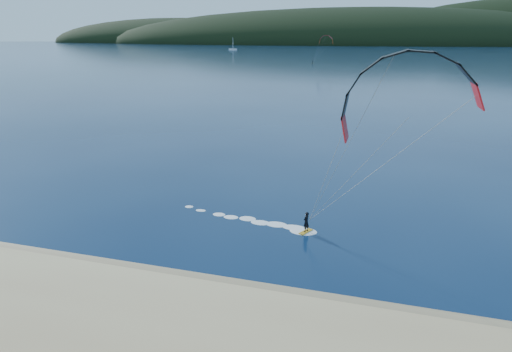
{
  "coord_description": "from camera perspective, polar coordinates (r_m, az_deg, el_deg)",
  "views": [
    {
      "loc": [
        12.15,
        -15.15,
        13.48
      ],
      "look_at": [
        4.89,
        10.0,
        5.0
      ],
      "focal_mm": 30.53,
      "sensor_mm": 36.0,
      "label": 1
    }
  ],
  "objects": [
    {
      "name": "kitesurfer_far",
      "position": [
        220.27,
        9.13,
        16.86
      ],
      "size": [
        11.03,
        8.13,
        13.16
      ],
      "color": "#C08916",
      "rests_on": "ground"
    },
    {
      "name": "ground",
      "position": [
        23.64,
        -19.4,
        -17.99
      ],
      "size": [
        1800.0,
        1800.0,
        0.0
      ],
      "primitive_type": "plane",
      "color": "#071835",
      "rests_on": "ground"
    },
    {
      "name": "kitesurfer_near",
      "position": [
        25.52,
        18.36,
        6.59
      ],
      "size": [
        20.6,
        6.32,
        12.22
      ],
      "color": "#C08916",
      "rests_on": "ground"
    },
    {
      "name": "wet_sand",
      "position": [
        26.72,
        -13.81,
        -12.8
      ],
      "size": [
        220.0,
        2.5,
        0.1
      ],
      "color": "#8C7351",
      "rests_on": "ground"
    },
    {
      "name": "sailboat",
      "position": [
        438.63,
        -3.04,
        16.29
      ],
      "size": [
        8.51,
        5.26,
        11.83
      ],
      "color": "white",
      "rests_on": "ground"
    },
    {
      "name": "headland",
      "position": [
        760.64,
        15.9,
        16.29
      ],
      "size": [
        1200.0,
        310.0,
        140.0
      ],
      "color": "black",
      "rests_on": "ground"
    }
  ]
}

